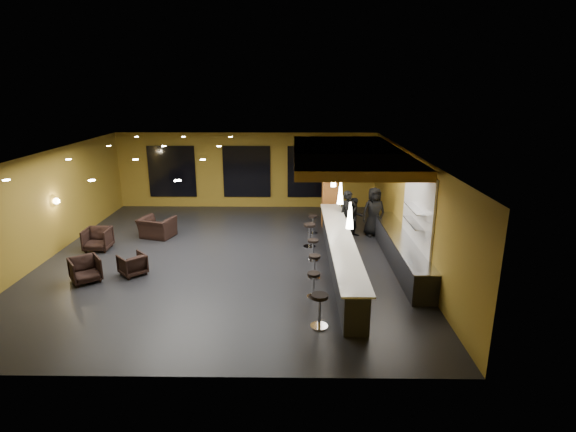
{
  "coord_description": "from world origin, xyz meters",
  "views": [
    {
      "loc": [
        2.19,
        -14.16,
        5.61
      ],
      "look_at": [
        2.0,
        0.5,
        1.3
      ],
      "focal_mm": 28.0,
      "sensor_mm": 36.0,
      "label": 1
    }
  ],
  "objects_px": {
    "armchair_d": "(157,227)",
    "pendant_2": "(334,177)",
    "staff_a": "(348,215)",
    "bar_stool_0": "(319,306)",
    "column": "(330,184)",
    "armchair_a": "(85,270)",
    "bar_stool_3": "(313,247)",
    "pendant_1": "(340,193)",
    "prep_counter": "(400,251)",
    "staff_b": "(355,217)",
    "bar_stool_1": "(314,282)",
    "staff_c": "(374,212)",
    "armchair_c": "(98,239)",
    "bar_counter": "(340,254)",
    "bar_stool_4": "(310,232)",
    "pendant_0": "(350,215)",
    "armchair_b": "(132,264)",
    "bar_stool_2": "(314,263)",
    "bar_stool_5": "(313,222)"
  },
  "relations": [
    {
      "from": "staff_a",
      "to": "bar_stool_4",
      "type": "distance_m",
      "value": 1.78
    },
    {
      "from": "prep_counter",
      "to": "staff_a",
      "type": "height_order",
      "value": "staff_a"
    },
    {
      "from": "staff_a",
      "to": "bar_stool_4",
      "type": "xyz_separation_m",
      "value": [
        -1.46,
        -0.94,
        -0.37
      ]
    },
    {
      "from": "staff_b",
      "to": "bar_stool_3",
      "type": "relative_size",
      "value": 2.09
    },
    {
      "from": "bar_stool_4",
      "to": "pendant_2",
      "type": "bearing_deg",
      "value": 48.81
    },
    {
      "from": "column",
      "to": "staff_c",
      "type": "xyz_separation_m",
      "value": [
        1.6,
        -1.26,
        -0.81
      ]
    },
    {
      "from": "bar_counter",
      "to": "bar_stool_3",
      "type": "bearing_deg",
      "value": 139.4
    },
    {
      "from": "bar_stool_1",
      "to": "bar_stool_2",
      "type": "height_order",
      "value": "bar_stool_2"
    },
    {
      "from": "staff_b",
      "to": "armchair_d",
      "type": "relative_size",
      "value": 1.28
    },
    {
      "from": "pendant_2",
      "to": "bar_stool_0",
      "type": "distance_m",
      "value": 6.83
    },
    {
      "from": "staff_b",
      "to": "bar_stool_1",
      "type": "xyz_separation_m",
      "value": [
        -1.77,
        -5.15,
        -0.3
      ]
    },
    {
      "from": "bar_stool_1",
      "to": "bar_stool_2",
      "type": "distance_m",
      "value": 1.28
    },
    {
      "from": "armchair_a",
      "to": "bar_stool_0",
      "type": "distance_m",
      "value": 7.21
    },
    {
      "from": "pendant_2",
      "to": "staff_b",
      "type": "height_order",
      "value": "pendant_2"
    },
    {
      "from": "pendant_0",
      "to": "staff_c",
      "type": "distance_m",
      "value": 5.75
    },
    {
      "from": "pendant_1",
      "to": "bar_stool_2",
      "type": "height_order",
      "value": "pendant_1"
    },
    {
      "from": "staff_b",
      "to": "armchair_a",
      "type": "distance_m",
      "value": 9.44
    },
    {
      "from": "armchair_b",
      "to": "bar_stool_1",
      "type": "relative_size",
      "value": 1.01
    },
    {
      "from": "staff_b",
      "to": "staff_c",
      "type": "relative_size",
      "value": 0.81
    },
    {
      "from": "bar_stool_3",
      "to": "pendant_1",
      "type": "bearing_deg",
      "value": -13.84
    },
    {
      "from": "bar_counter",
      "to": "pendant_2",
      "type": "xyz_separation_m",
      "value": [
        0.0,
        3.0,
        1.85
      ]
    },
    {
      "from": "column",
      "to": "armchair_a",
      "type": "relative_size",
      "value": 4.31
    },
    {
      "from": "staff_c",
      "to": "armchair_c",
      "type": "bearing_deg",
      "value": 176.62
    },
    {
      "from": "prep_counter",
      "to": "staff_b",
      "type": "xyz_separation_m",
      "value": [
        -1.14,
        2.69,
        0.33
      ]
    },
    {
      "from": "bar_stool_2",
      "to": "bar_stool_5",
      "type": "xyz_separation_m",
      "value": [
        0.13,
        4.23,
        -0.0
      ]
    },
    {
      "from": "staff_a",
      "to": "staff_c",
      "type": "relative_size",
      "value": 0.98
    },
    {
      "from": "prep_counter",
      "to": "pendant_1",
      "type": "xyz_separation_m",
      "value": [
        -2.0,
        0.0,
        1.92
      ]
    },
    {
      "from": "staff_b",
      "to": "bar_stool_3",
      "type": "height_order",
      "value": "staff_b"
    },
    {
      "from": "pendant_0",
      "to": "bar_stool_1",
      "type": "xyz_separation_m",
      "value": [
        -0.91,
        0.03,
        -1.89
      ]
    },
    {
      "from": "armchair_c",
      "to": "bar_stool_0",
      "type": "distance_m",
      "value": 9.09
    },
    {
      "from": "prep_counter",
      "to": "bar_stool_1",
      "type": "bearing_deg",
      "value": -139.7
    },
    {
      "from": "pendant_2",
      "to": "bar_stool_3",
      "type": "relative_size",
      "value": 0.96
    },
    {
      "from": "staff_c",
      "to": "armchair_c",
      "type": "relative_size",
      "value": 2.17
    },
    {
      "from": "armchair_d",
      "to": "pendant_2",
      "type": "bearing_deg",
      "value": -163.27
    },
    {
      "from": "pendant_2",
      "to": "armchair_d",
      "type": "relative_size",
      "value": 0.59
    },
    {
      "from": "armchair_a",
      "to": "bar_stool_3",
      "type": "bearing_deg",
      "value": -23.13
    },
    {
      "from": "staff_a",
      "to": "armchair_b",
      "type": "xyz_separation_m",
      "value": [
        -6.95,
        -3.43,
        -0.59
      ]
    },
    {
      "from": "armchair_a",
      "to": "armchair_b",
      "type": "bearing_deg",
      "value": -14.38
    },
    {
      "from": "staff_a",
      "to": "bar_stool_0",
      "type": "bearing_deg",
      "value": -120.25
    },
    {
      "from": "pendant_0",
      "to": "column",
      "type": "bearing_deg",
      "value": 90.0
    },
    {
      "from": "prep_counter",
      "to": "column",
      "type": "bearing_deg",
      "value": 116.0
    },
    {
      "from": "armchair_a",
      "to": "bar_stool_3",
      "type": "height_order",
      "value": "armchair_a"
    },
    {
      "from": "bar_stool_2",
      "to": "armchair_a",
      "type": "bearing_deg",
      "value": -177.26
    },
    {
      "from": "staff_c",
      "to": "bar_stool_3",
      "type": "height_order",
      "value": "staff_c"
    },
    {
      "from": "bar_counter",
      "to": "staff_a",
      "type": "relative_size",
      "value": 4.33
    },
    {
      "from": "pendant_2",
      "to": "bar_stool_1",
      "type": "bearing_deg",
      "value": -100.37
    },
    {
      "from": "prep_counter",
      "to": "staff_a",
      "type": "relative_size",
      "value": 3.25
    },
    {
      "from": "pendant_2",
      "to": "bar_stool_0",
      "type": "bearing_deg",
      "value": -97.29
    },
    {
      "from": "armchair_a",
      "to": "bar_counter",
      "type": "bearing_deg",
      "value": -29.73
    },
    {
      "from": "column",
      "to": "staff_a",
      "type": "xyz_separation_m",
      "value": [
        0.57,
        -1.67,
        -0.83
      ]
    }
  ]
}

